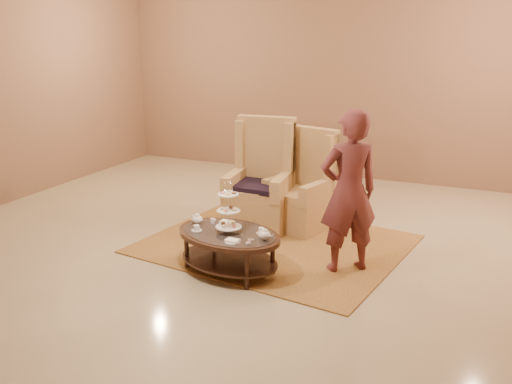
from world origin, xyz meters
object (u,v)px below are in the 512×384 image
at_px(armchair_left, 261,191).
at_px(armchair_right, 304,195).
at_px(tea_table, 229,240).
at_px(person, 349,192).

bearing_deg(armchair_left, armchair_right, 15.13).
bearing_deg(armchair_right, tea_table, -82.73).
distance_m(armchair_left, person, 1.68).
height_order(armchair_left, person, person).
distance_m(tea_table, person, 1.32).
bearing_deg(armchair_right, armchair_left, -143.26).
relative_size(armchair_left, person, 0.81).
xyz_separation_m(tea_table, armchair_right, (0.24, 1.65, 0.06)).
bearing_deg(tea_table, person, 40.06).
height_order(armchair_left, armchair_right, armchair_left).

